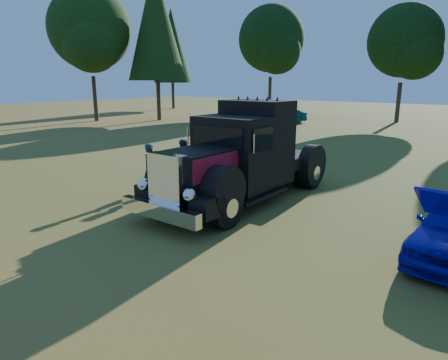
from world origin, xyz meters
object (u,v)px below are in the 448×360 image
(diamond_t_truck, at_px, (240,160))
(spectator_far, at_px, (185,162))
(distant_teal_car, at_px, (284,116))
(spectator_near, at_px, (151,168))

(diamond_t_truck, height_order, spectator_far, diamond_t_truck)
(diamond_t_truck, distance_m, distant_teal_car, 23.52)
(spectator_near, height_order, distant_teal_car, spectator_near)
(diamond_t_truck, bearing_deg, distant_teal_car, 116.00)
(spectator_far, distance_m, distant_teal_car, 22.11)
(diamond_t_truck, relative_size, spectator_far, 4.41)
(diamond_t_truck, height_order, spectator_near, diamond_t_truck)
(diamond_t_truck, relative_size, distant_teal_car, 1.92)
(spectator_far, xyz_separation_m, distant_teal_car, (-7.68, 20.73, -0.20))
(spectator_near, xyz_separation_m, distant_teal_car, (-7.34, 22.01, -0.18))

